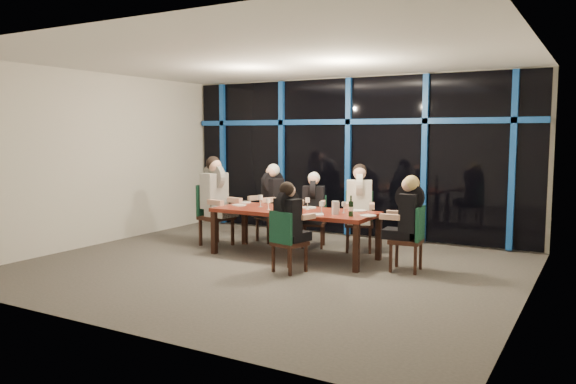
# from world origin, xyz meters

# --- Properties ---
(room) EXTENTS (7.04, 7.00, 3.02)m
(room) POSITION_xyz_m (0.00, 0.00, 2.02)
(room) COLOR #59544F
(room) RESTS_ON ground
(window_wall) EXTENTS (6.86, 0.43, 2.94)m
(window_wall) POSITION_xyz_m (0.01, 2.93, 1.55)
(window_wall) COLOR black
(window_wall) RESTS_ON ground
(dining_table) EXTENTS (2.60, 1.00, 0.75)m
(dining_table) POSITION_xyz_m (0.00, 0.80, 0.68)
(dining_table) COLOR maroon
(dining_table) RESTS_ON ground
(chair_far_left) EXTENTS (0.59, 0.59, 0.96)m
(chair_far_left) POSITION_xyz_m (-0.94, 1.76, 0.53)
(chair_far_left) COLOR black
(chair_far_left) RESTS_ON ground
(chair_far_mid) EXTENTS (0.52, 0.52, 0.88)m
(chair_far_mid) POSITION_xyz_m (-0.12, 1.71, 0.49)
(chair_far_mid) COLOR black
(chair_far_mid) RESTS_ON ground
(chair_far_right) EXTENTS (0.59, 0.59, 0.99)m
(chair_far_right) POSITION_xyz_m (0.69, 1.77, 0.55)
(chair_far_right) COLOR black
(chair_far_right) RESTS_ON ground
(chair_end_left) EXTENTS (0.57, 0.57, 1.06)m
(chair_end_left) POSITION_xyz_m (-1.71, 0.94, 0.59)
(chair_end_left) COLOR black
(chair_end_left) RESTS_ON ground
(chair_end_right) EXTENTS (0.46, 0.46, 0.93)m
(chair_end_right) POSITION_xyz_m (1.90, 0.79, 0.52)
(chair_end_right) COLOR black
(chair_end_right) RESTS_ON ground
(chair_near_mid) EXTENTS (0.49, 0.49, 0.87)m
(chair_near_mid) POSITION_xyz_m (0.40, -0.16, 0.49)
(chair_near_mid) COLOR black
(chair_near_mid) RESTS_ON ground
(diner_far_left) EXTENTS (0.60, 0.66, 0.93)m
(diner_far_left) POSITION_xyz_m (-0.97, 1.69, 0.91)
(diner_far_left) COLOR black
(diner_far_left) RESTS_ON ground
(diner_far_mid) EXTENTS (0.53, 0.60, 0.86)m
(diner_far_mid) POSITION_xyz_m (-0.09, 1.64, 0.84)
(diner_far_mid) COLOR black
(diner_far_mid) RESTS_ON ground
(diner_far_right) EXTENTS (0.61, 0.68, 0.96)m
(diner_far_right) POSITION_xyz_m (0.72, 1.70, 0.94)
(diner_far_right) COLOR silver
(diner_far_right) RESTS_ON ground
(diner_end_left) EXTENTS (0.70, 0.57, 1.03)m
(diner_end_left) POSITION_xyz_m (-1.62, 0.92, 1.01)
(diner_end_left) COLOR black
(diner_end_left) RESTS_ON ground
(diner_end_right) EXTENTS (0.60, 0.48, 0.91)m
(diner_end_right) POSITION_xyz_m (1.82, 0.78, 0.89)
(diner_end_right) COLOR black
(diner_end_right) RESTS_ON ground
(diner_near_mid) EXTENTS (0.49, 0.59, 0.85)m
(diner_near_mid) POSITION_xyz_m (0.41, -0.09, 0.84)
(diner_near_mid) COLOR black
(diner_near_mid) RESTS_ON ground
(plate_far_left) EXTENTS (0.24, 0.24, 0.01)m
(plate_far_left) POSITION_xyz_m (-1.20, 1.18, 0.76)
(plate_far_left) COLOR white
(plate_far_left) RESTS_ON dining_table
(plate_far_mid) EXTENTS (0.24, 0.24, 0.01)m
(plate_far_mid) POSITION_xyz_m (0.10, 1.11, 0.76)
(plate_far_mid) COLOR white
(plate_far_mid) RESTS_ON dining_table
(plate_far_right) EXTENTS (0.24, 0.24, 0.01)m
(plate_far_right) POSITION_xyz_m (0.93, 1.17, 0.76)
(plate_far_right) COLOR white
(plate_far_right) RESTS_ON dining_table
(plate_end_left) EXTENTS (0.24, 0.24, 0.01)m
(plate_end_left) POSITION_xyz_m (-1.06, 0.82, 0.76)
(plate_end_left) COLOR white
(plate_end_left) RESTS_ON dining_table
(plate_end_right) EXTENTS (0.24, 0.24, 0.01)m
(plate_end_right) POSITION_xyz_m (1.26, 0.74, 0.76)
(plate_end_right) COLOR white
(plate_end_right) RESTS_ON dining_table
(plate_near_mid) EXTENTS (0.24, 0.24, 0.01)m
(plate_near_mid) POSITION_xyz_m (0.55, 0.46, 0.76)
(plate_near_mid) COLOR white
(plate_near_mid) RESTS_ON dining_table
(wine_bottle) EXTENTS (0.07, 0.07, 0.30)m
(wine_bottle) POSITION_xyz_m (1.05, 0.59, 0.87)
(wine_bottle) COLOR black
(wine_bottle) RESTS_ON dining_table
(water_pitcher) EXTENTS (0.12, 0.11, 0.20)m
(water_pitcher) POSITION_xyz_m (0.77, 0.68, 0.85)
(water_pitcher) COLOR silver
(water_pitcher) RESTS_ON dining_table
(tea_light) EXTENTS (0.05, 0.05, 0.03)m
(tea_light) POSITION_xyz_m (-0.00, 0.50, 0.77)
(tea_light) COLOR #FFA04C
(tea_light) RESTS_ON dining_table
(wine_glass_a) EXTENTS (0.07, 0.07, 0.18)m
(wine_glass_a) POSITION_xyz_m (-0.38, 0.64, 0.88)
(wine_glass_a) COLOR silver
(wine_glass_a) RESTS_ON dining_table
(wine_glass_b) EXTENTS (0.07, 0.07, 0.19)m
(wine_glass_b) POSITION_xyz_m (0.16, 0.95, 0.89)
(wine_glass_b) COLOR silver
(wine_glass_b) RESTS_ON dining_table
(wine_glass_c) EXTENTS (0.07, 0.07, 0.17)m
(wine_glass_c) POSITION_xyz_m (0.53, 0.68, 0.88)
(wine_glass_c) COLOR white
(wine_glass_c) RESTS_ON dining_table
(wine_glass_d) EXTENTS (0.08, 0.08, 0.20)m
(wine_glass_d) POSITION_xyz_m (-0.66, 0.84, 0.89)
(wine_glass_d) COLOR silver
(wine_glass_d) RESTS_ON dining_table
(wine_glass_e) EXTENTS (0.07, 0.07, 0.17)m
(wine_glass_e) POSITION_xyz_m (0.82, 0.87, 0.87)
(wine_glass_e) COLOR silver
(wine_glass_e) RESTS_ON dining_table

